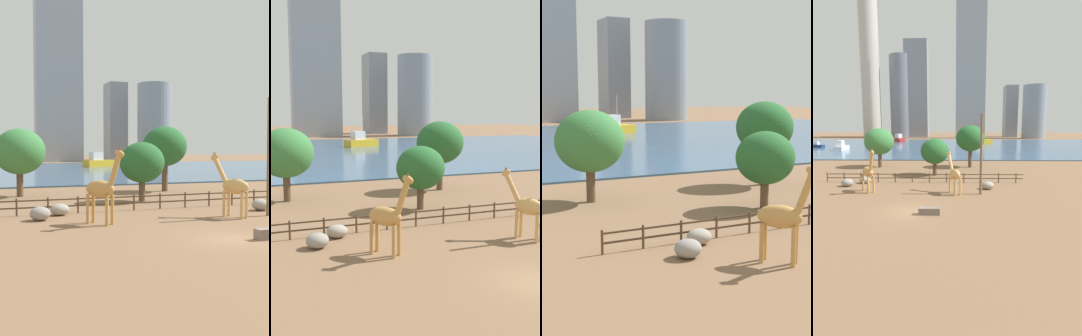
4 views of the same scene
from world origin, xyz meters
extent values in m
plane|color=brown|center=(0.00, 80.00, 0.00)|extent=(400.00, 400.00, 0.00)
cube|color=#3D6084|center=(0.00, 77.00, 0.10)|extent=(180.00, 86.00, 0.20)
cylinder|color=#C18C47|center=(-5.05, 6.43, 0.99)|extent=(0.32, 0.32, 1.99)
cylinder|color=#C18C47|center=(-5.52, 6.04, 0.99)|extent=(0.32, 0.32, 1.99)
cylinder|color=#C18C47|center=(-6.02, 7.61, 0.99)|extent=(0.32, 0.32, 1.99)
cylinder|color=#C18C47|center=(-6.50, 7.22, 0.99)|extent=(0.32, 0.32, 1.99)
ellipsoid|color=#C18C47|center=(-5.77, 6.82, 2.33)|extent=(2.07, 2.25, 1.15)
cylinder|color=#C18C47|center=(-5.03, 5.92, 3.60)|extent=(0.93, 1.03, 2.19)
ellipsoid|color=gray|center=(-7.67, 11.34, 0.44)|extent=(1.44, 1.18, 0.88)
ellipsoid|color=gray|center=(-9.31, 9.56, 0.48)|extent=(1.43, 1.29, 0.97)
cylinder|color=#4C3826|center=(-13.00, 12.00, 0.65)|extent=(0.14, 0.14, 1.30)
cylinder|color=#4C3826|center=(-10.72, 12.00, 0.65)|extent=(0.14, 0.14, 1.30)
cylinder|color=#4C3826|center=(-8.43, 12.00, 0.65)|extent=(0.14, 0.14, 1.30)
cylinder|color=#4C3826|center=(-6.15, 12.00, 0.65)|extent=(0.14, 0.14, 1.30)
cylinder|color=#4C3826|center=(-3.86, 12.00, 0.65)|extent=(0.14, 0.14, 1.30)
cylinder|color=#4C3826|center=(-1.58, 12.00, 0.65)|extent=(0.14, 0.14, 1.30)
cylinder|color=#4C3826|center=(0.70, 12.00, 0.65)|extent=(0.14, 0.14, 1.30)
cube|color=#4C3826|center=(0.00, 12.00, 1.10)|extent=(26.10, 0.08, 0.10)
cube|color=#4C3826|center=(0.00, 12.00, 0.59)|extent=(26.10, 0.08, 0.10)
cylinder|color=brown|center=(-9.49, 24.93, 1.28)|extent=(0.68, 0.68, 2.56)
ellipsoid|color=#387A3D|center=(-9.49, 24.93, 4.67)|extent=(5.26, 5.26, 4.74)
cylinder|color=brown|center=(1.05, 17.18, 0.99)|extent=(0.60, 0.60, 1.97)
ellipsoid|color=#26602D|center=(1.05, 17.18, 3.67)|extent=(4.25, 4.25, 3.82)
cylinder|color=brown|center=(6.89, 25.17, 1.59)|extent=(0.68, 0.68, 3.18)
ellipsoid|color=#26602D|center=(6.89, 25.17, 5.24)|extent=(5.15, 5.15, 4.63)
cube|color=gold|center=(15.38, 86.79, 1.08)|extent=(9.33, 6.23, 1.76)
cube|color=silver|center=(14.36, 86.38, 3.01)|extent=(3.72, 3.14, 2.11)
cylinder|color=silver|center=(15.78, 86.95, 5.03)|extent=(0.16, 0.16, 6.15)
cylinder|color=gray|center=(51.54, 137.46, 15.45)|extent=(13.67, 13.67, 30.91)
cube|color=gray|center=(41.99, 159.68, 16.87)|extent=(8.09, 11.00, 33.74)
camera|label=1|loc=(-12.82, -19.77, 4.97)|focal=45.00mm
camera|label=2|loc=(-13.62, -16.12, 8.32)|focal=45.00mm
camera|label=3|loc=(-21.19, -12.48, 8.17)|focal=55.00mm
camera|label=4|loc=(3.91, -21.98, 7.44)|focal=28.00mm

